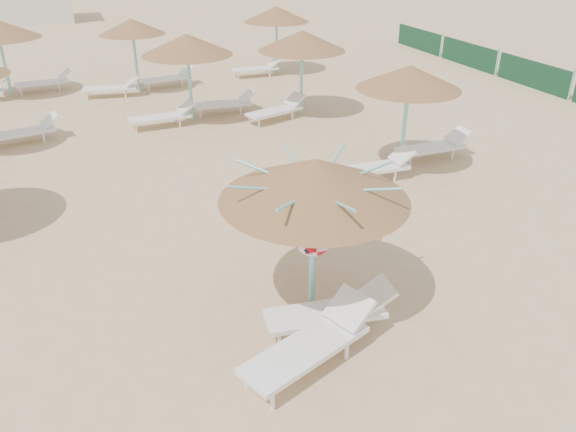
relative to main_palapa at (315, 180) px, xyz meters
name	(u,v)px	position (x,y,z in m)	size (l,w,h in m)	color
ground	(287,312)	(-0.47, -0.06, -2.27)	(120.00, 120.00, 0.00)	tan
main_palapa	(315,180)	(0.00, 0.00, 0.00)	(2.92, 2.92, 2.61)	#77CECE
lounger_main_a	(313,343)	(-0.55, -1.31, -1.89)	(2.26, 1.40, 0.79)	white
lounger_main_b	(333,311)	(0.06, -0.71, -1.92)	(2.06, 0.83, 0.73)	white
palapa_field	(153,48)	(-0.71, 10.84, 0.03)	(14.97, 13.97, 2.72)	#77CECE
windbreak_fence	(534,75)	(13.53, 9.90, -1.77)	(0.08, 19.84, 1.10)	#1B5331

